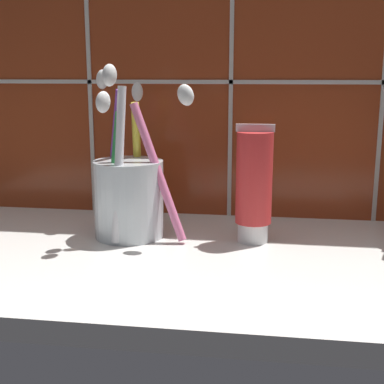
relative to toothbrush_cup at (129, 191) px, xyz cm
name	(u,v)px	position (x,y,z in cm)	size (l,w,h in cm)	color
sink_counter	(199,264)	(8.52, -5.20, -6.13)	(71.38, 32.28, 2.00)	silver
tile_wall_backsplash	(218,32)	(8.53, 11.19, 17.59)	(81.38, 1.72, 49.41)	#933819
toothbrush_cup	(129,191)	(0.00, 0.00, 0.00)	(13.01, 11.17, 18.82)	silver
toothpaste_tube	(254,185)	(13.68, 0.00, 1.11)	(4.05, 3.86, 12.68)	white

